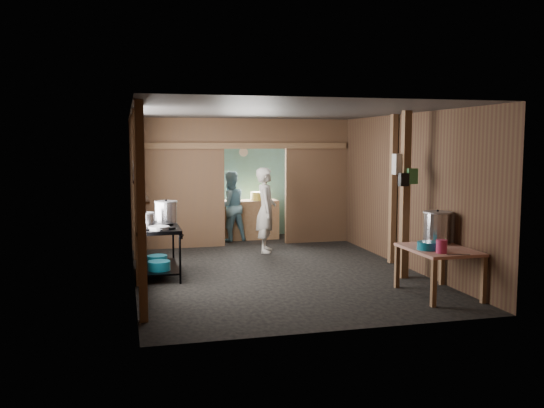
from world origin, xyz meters
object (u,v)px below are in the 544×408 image
object	(u,v)px
stove_pot_large	(166,212)
stock_pot	(437,228)
pink_bucket	(442,246)
gas_range	(158,251)
yellow_tub	(258,196)
cook	(266,210)
prep_table	(438,272)

from	to	relation	value
stove_pot_large	stock_pot	size ratio (longest dim) A/B	0.77
pink_bucket	gas_range	bearing A→B (deg)	145.03
gas_range	stock_pot	xyz separation A→B (m)	(3.89, -1.78, 0.48)
gas_range	yellow_tub	xyz separation A→B (m)	(2.36, 3.17, 0.54)
gas_range	yellow_tub	size ratio (longest dim) A/B	4.16
stock_pot	cook	world-z (taller)	cook
pink_bucket	yellow_tub	bearing A→B (deg)	101.89
prep_table	stove_pot_large	size ratio (longest dim) A/B	3.02
stove_pot_large	pink_bucket	xyz separation A→B (m)	(3.38, -2.85, -0.22)
prep_table	stock_pot	size ratio (longest dim) A/B	2.33
yellow_tub	gas_range	bearing A→B (deg)	-126.69
prep_table	yellow_tub	size ratio (longest dim) A/B	3.40
gas_range	cook	distance (m)	2.70
stove_pot_large	cook	distance (m)	2.33
stock_pot	cook	distance (m)	3.78
gas_range	prep_table	world-z (taller)	gas_range
stove_pot_large	yellow_tub	size ratio (longest dim) A/B	1.13
pink_bucket	yellow_tub	world-z (taller)	yellow_tub
gas_range	prep_table	bearing A→B (deg)	-30.18
prep_table	pink_bucket	xyz separation A→B (m)	(-0.16, -0.33, 0.42)
stock_pot	cook	xyz separation A→B (m)	(-1.74, 3.35, -0.06)
prep_table	stove_pot_large	bearing A→B (deg)	144.55
pink_bucket	cook	bearing A→B (deg)	109.04
stove_pot_large	cook	size ratio (longest dim) A/B	0.23
pink_bucket	yellow_tub	size ratio (longest dim) A/B	0.54
stock_pot	pink_bucket	size ratio (longest dim) A/B	2.73
prep_table	pink_bucket	size ratio (longest dim) A/B	6.36
gas_range	yellow_tub	bearing A→B (deg)	53.31
gas_range	pink_bucket	size ratio (longest dim) A/B	7.77
stock_pot	cook	size ratio (longest dim) A/B	0.29
prep_table	yellow_tub	distance (m)	5.53
prep_table	yellow_tub	world-z (taller)	yellow_tub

